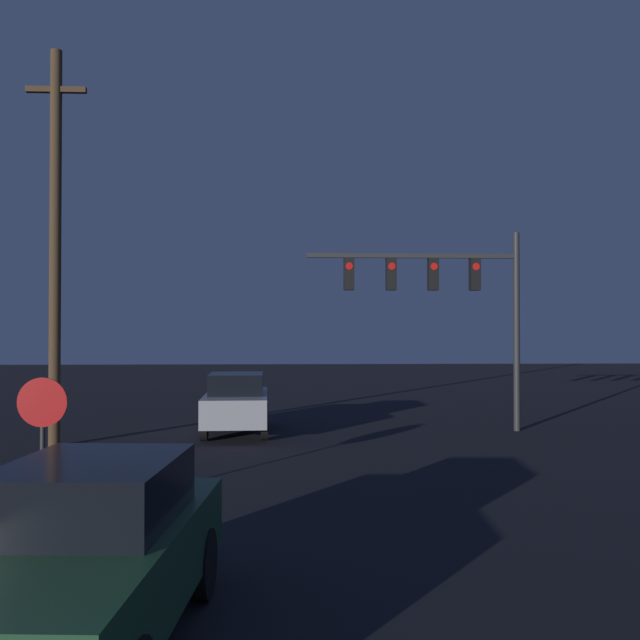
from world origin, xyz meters
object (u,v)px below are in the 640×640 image
at_px(stop_sign, 42,420).
at_px(utility_pole, 55,242).
at_px(car_near, 87,556).
at_px(traffic_signal_mast, 446,290).
at_px(car_far, 237,402).

bearing_deg(stop_sign, utility_pole, 106.49).
distance_m(car_near, utility_pole, 12.60).
relative_size(car_near, utility_pole, 0.46).
bearing_deg(car_near, utility_pole, -66.88).
xyz_separation_m(stop_sign, utility_pole, (-2.01, 6.81, 3.49)).
bearing_deg(car_near, traffic_signal_mast, -110.75).
xyz_separation_m(traffic_signal_mast, utility_pole, (-10.07, -2.14, 1.02)).
relative_size(car_near, traffic_signal_mast, 0.74).
height_order(traffic_signal_mast, utility_pole, utility_pole).
height_order(car_near, car_far, same).
distance_m(car_near, stop_sign, 4.87).
height_order(car_near, utility_pole, utility_pole).
height_order(car_far, utility_pole, utility_pole).
distance_m(car_far, stop_sign, 9.10).
bearing_deg(stop_sign, traffic_signal_mast, 48.00).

